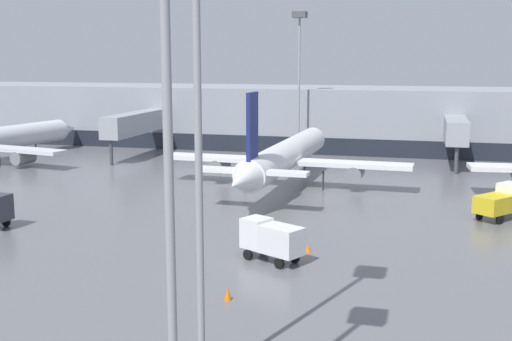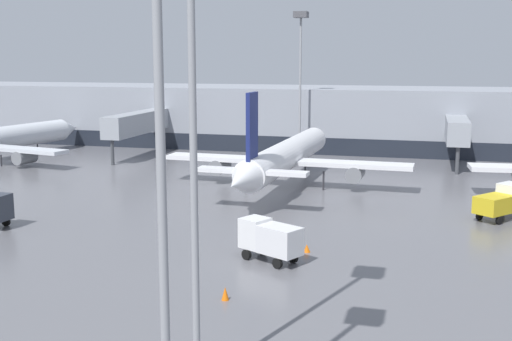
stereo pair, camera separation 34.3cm
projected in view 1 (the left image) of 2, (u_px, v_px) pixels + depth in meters
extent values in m
cube|color=gray|center=(189.00, 114.00, 101.67)|extent=(160.00, 16.00, 9.00)
cube|color=#1E232D|center=(171.00, 141.00, 94.57)|extent=(156.80, 0.10, 2.40)
cube|color=#9399A0|center=(456.00, 130.00, 78.66)|extent=(2.60, 11.44, 2.80)
cylinder|color=#3F4247|center=(456.00, 160.00, 74.30)|extent=(0.44, 0.44, 3.20)
cube|color=#9399A0|center=(136.00, 123.00, 86.95)|extent=(2.60, 15.81, 2.80)
cylinder|color=#3F4247|center=(111.00, 152.00, 80.51)|extent=(0.44, 0.44, 3.20)
cylinder|color=white|center=(287.00, 155.00, 67.39)|extent=(3.99, 26.91, 2.98)
cone|color=white|center=(315.00, 138.00, 81.58)|extent=(2.95, 3.38, 2.83)
cone|color=white|center=(241.00, 182.00, 52.64)|extent=(2.85, 4.57, 2.68)
cube|color=white|center=(285.00, 161.00, 66.86)|extent=(26.18, 3.66, 0.44)
cube|color=white|center=(252.00, 171.00, 55.71)|extent=(9.97, 1.87, 0.35)
cube|color=navy|center=(252.00, 129.00, 55.06)|extent=(0.45, 2.42, 6.26)
cylinder|color=slate|center=(219.00, 166.00, 69.10)|extent=(1.75, 3.01, 1.64)
cylinder|color=slate|center=(355.00, 173.00, 64.94)|extent=(1.75, 3.01, 1.64)
cylinder|color=#2D2D33|center=(304.00, 163.00, 76.01)|extent=(0.20, 0.20, 1.94)
cylinder|color=#2D2D33|center=(245.00, 176.00, 67.72)|extent=(0.20, 0.20, 1.94)
cylinder|color=#2D2D33|center=(323.00, 181.00, 65.34)|extent=(0.20, 0.20, 1.94)
cone|color=silver|center=(67.00, 129.00, 96.51)|extent=(3.47, 3.84, 2.91)
cylinder|color=slate|center=(23.00, 157.00, 78.75)|extent=(2.16, 3.06, 1.69)
cylinder|color=#2D2D33|center=(36.00, 148.00, 90.91)|extent=(0.20, 0.20, 1.42)
cylinder|color=#2D2D33|center=(0.00, 161.00, 79.56)|extent=(0.20, 0.20, 1.42)
cylinder|color=black|center=(6.00, 222.00, 51.33)|extent=(0.72, 0.30, 0.70)
cube|color=silver|center=(282.00, 240.00, 41.70)|extent=(3.22, 2.82, 1.83)
cube|color=silver|center=(257.00, 233.00, 43.14)|extent=(2.25, 2.25, 2.02)
cylinder|color=black|center=(248.00, 255.00, 42.84)|extent=(0.74, 0.55, 0.70)
cylinder|color=black|center=(264.00, 249.00, 43.99)|extent=(0.74, 0.55, 0.70)
cylinder|color=black|center=(279.00, 263.00, 41.03)|extent=(0.74, 0.55, 0.70)
cylinder|color=black|center=(295.00, 258.00, 42.17)|extent=(0.74, 0.55, 0.70)
cube|color=gold|center=(494.00, 204.00, 52.87)|extent=(3.56, 3.72, 1.43)
cube|color=silver|center=(512.00, 196.00, 54.28)|extent=(2.72, 2.72, 2.16)
cylinder|color=black|center=(501.00, 210.00, 55.31)|extent=(0.64, 0.70, 0.70)
cylinder|color=black|center=(480.00, 215.00, 53.47)|extent=(0.64, 0.70, 0.70)
cylinder|color=black|center=(499.00, 220.00, 52.00)|extent=(0.64, 0.70, 0.70)
cone|color=orange|center=(308.00, 248.00, 44.54)|extent=(0.49, 0.49, 0.56)
cone|color=orange|center=(228.00, 293.00, 35.67)|extent=(0.43, 0.43, 0.77)
cylinder|color=gray|center=(198.00, 122.00, 24.68)|extent=(0.30, 0.30, 21.76)
cylinder|color=gray|center=(169.00, 177.00, 19.35)|extent=(0.30, 0.30, 19.52)
cylinder|color=gray|center=(299.00, 89.00, 85.98)|extent=(0.30, 0.30, 18.53)
cube|color=#4C4C51|center=(300.00, 15.00, 84.30)|extent=(1.80, 1.80, 0.80)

